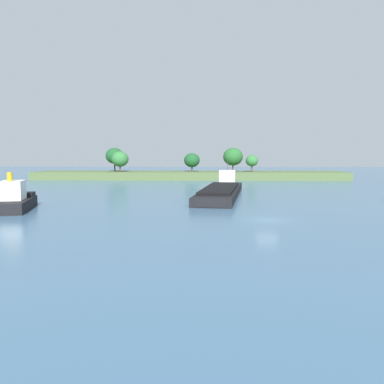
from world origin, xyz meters
name	(u,v)px	position (x,y,z in m)	size (l,w,h in m)	color
ground_plane	(267,220)	(0.00, 0.00, 0.00)	(400.00, 400.00, 0.00)	#3D607F
treeline_island	(188,172)	(-12.25, 75.11, 2.08)	(95.58, 14.68, 9.80)	#4C6038
cargo_barge	(222,190)	(-4.09, 26.16, 1.02)	(10.71, 33.26, 5.99)	black
tugboat	(14,200)	(-33.54, 7.10, 1.37)	(6.66, 11.35, 5.27)	black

